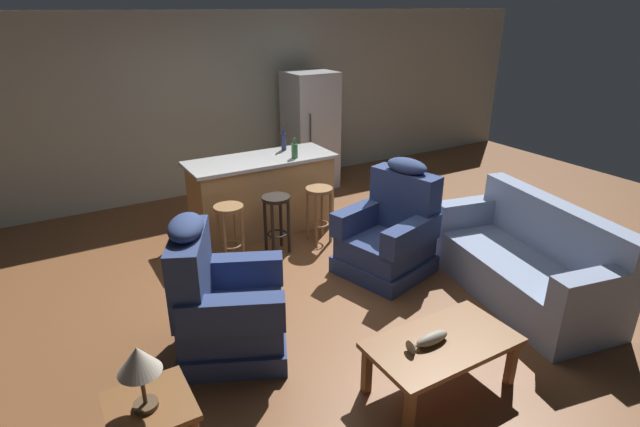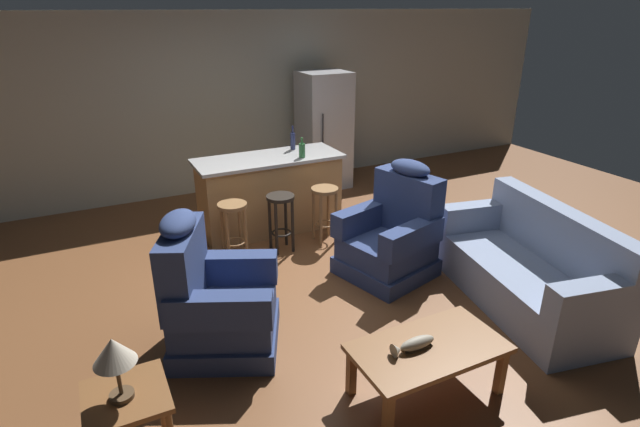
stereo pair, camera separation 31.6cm
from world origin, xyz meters
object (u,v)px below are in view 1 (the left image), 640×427
at_px(kitchen_island, 262,195).
at_px(bottle_tall_green, 295,150).
at_px(coffee_table, 442,347).
at_px(refrigerator, 310,131).
at_px(recliner_near_island, 390,234).
at_px(bar_stool_middle, 276,214).
at_px(bottle_short_amber, 284,141).
at_px(recliner_near_lamp, 222,305).
at_px(table_lamp, 139,363).
at_px(bar_stool_right, 319,204).
at_px(fish_figurine, 428,340).
at_px(bar_stool_left, 230,224).
at_px(couch, 527,263).
at_px(end_table, 151,417).

bearing_deg(kitchen_island, bottle_tall_green, -29.29).
relative_size(coffee_table, refrigerator, 0.62).
xyz_separation_m(recliner_near_island, bar_stool_middle, (-0.85, 1.00, 0.05)).
bearing_deg(bar_stool_middle, bottle_short_amber, 57.60).
relative_size(recliner_near_lamp, refrigerator, 0.68).
distance_m(recliner_near_lamp, recliner_near_island, 2.05).
relative_size(coffee_table, recliner_near_lamp, 0.92).
bearing_deg(table_lamp, bar_stool_right, 43.34).
height_order(recliner_near_island, bar_stool_middle, recliner_near_island).
bearing_deg(fish_figurine, bar_stool_left, 100.50).
bearing_deg(fish_figurine, coffee_table, -7.04).
height_order(fish_figurine, bar_stool_left, bar_stool_left).
bearing_deg(table_lamp, kitchen_island, 55.50).
distance_m(table_lamp, bar_stool_left, 2.78).
xyz_separation_m(recliner_near_island, kitchen_island, (-0.74, 1.63, 0.06)).
xyz_separation_m(couch, refrigerator, (-0.21, 3.90, 0.54)).
bearing_deg(end_table, bar_stool_left, 59.69).
relative_size(bar_stool_left, refrigerator, 0.39).
relative_size(table_lamp, bar_stool_middle, 0.60).
relative_size(end_table, bar_stool_middle, 0.82).
xyz_separation_m(end_table, refrigerator, (3.41, 4.19, 0.42)).
relative_size(bar_stool_right, bottle_tall_green, 2.77).
distance_m(table_lamp, kitchen_island, 3.67).
height_order(fish_figurine, kitchen_island, kitchen_island).
bearing_deg(end_table, refrigerator, 50.83).
relative_size(bar_stool_middle, bottle_tall_green, 2.77).
bearing_deg(bar_stool_right, recliner_near_lamp, -140.91).
relative_size(recliner_near_lamp, kitchen_island, 0.67).
height_order(recliner_near_island, refrigerator, refrigerator).
height_order(end_table, bottle_short_amber, bottle_short_amber).
bearing_deg(coffee_table, end_table, 171.89).
xyz_separation_m(table_lamp, bottle_tall_green, (2.43, 2.80, 0.17)).
height_order(coffee_table, fish_figurine, fish_figurine).
xyz_separation_m(coffee_table, bottle_short_amber, (0.46, 3.46, 0.70)).
bearing_deg(kitchen_island, end_table, -124.44).
distance_m(bar_stool_right, refrigerator, 2.08).
bearing_deg(kitchen_island, fish_figurine, -93.23).
distance_m(bar_stool_middle, bar_stool_right, 0.56).
distance_m(bar_stool_left, bottle_short_amber, 1.48).
distance_m(recliner_near_lamp, kitchen_island, 2.39).
relative_size(bar_stool_middle, bar_stool_right, 1.00).
distance_m(end_table, bottle_short_amber, 4.06).
xyz_separation_m(end_table, bottle_short_amber, (2.46, 3.17, 0.60)).
height_order(coffee_table, bar_stool_left, bar_stool_left).
bearing_deg(fish_figurine, recliner_near_lamp, 131.42).
relative_size(couch, recliner_near_lamp, 1.69).
height_order(couch, recliner_near_lamp, recliner_near_lamp).
relative_size(bar_stool_left, bottle_tall_green, 2.77).
distance_m(kitchen_island, bottle_tall_green, 0.70).
bearing_deg(bar_stool_right, fish_figurine, -103.59).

